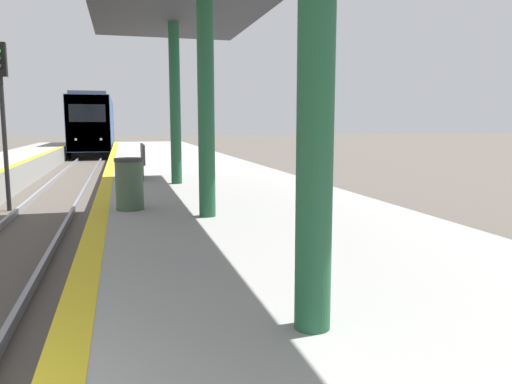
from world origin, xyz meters
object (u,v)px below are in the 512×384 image
object	(u,v)px
trash_bin	(129,184)
signal_mid	(1,95)
bench	(138,160)
train	(94,125)

from	to	relation	value
trash_bin	signal_mid	bearing A→B (deg)	116.94
trash_bin	bench	xyz separation A→B (m)	(0.31, 5.03, 0.04)
signal_mid	bench	size ratio (longest dim) A/B	2.90
signal_mid	bench	distance (m)	4.13
signal_mid	bench	world-z (taller)	signal_mid
signal_mid	trash_bin	xyz separation A→B (m)	(3.20, -6.30, -1.80)
train	signal_mid	bearing A→B (deg)	-92.17
signal_mid	trash_bin	bearing A→B (deg)	-63.06
train	bench	world-z (taller)	train
trash_bin	bench	bearing A→B (deg)	86.43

